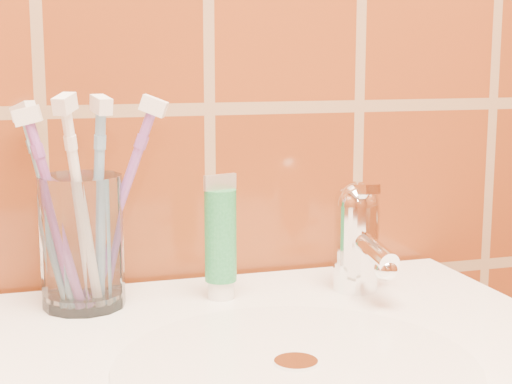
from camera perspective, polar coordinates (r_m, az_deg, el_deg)
name	(u,v)px	position (r m, az deg, el deg)	size (l,w,h in m)	color
glass_tumbler	(82,242)	(0.80, -12.52, -3.54)	(0.08, 0.08, 0.13)	white
toothpaste_tube	(221,241)	(0.81, -2.59, -3.58)	(0.04, 0.03, 0.13)	white
faucet	(358,233)	(0.84, 7.43, -3.00)	(0.05, 0.11, 0.12)	white
toothbrush_0	(81,208)	(0.77, -12.64, -1.11)	(0.05, 0.06, 0.22)	white
toothbrush_1	(56,212)	(0.79, -14.33, -1.42)	(0.07, 0.03, 0.21)	#8B4DA5
toothbrush_2	(120,204)	(0.80, -9.87, -0.85)	(0.09, 0.05, 0.22)	#7F489A
toothbrush_3	(98,205)	(0.79, -11.42, -0.97)	(0.03, 0.06, 0.22)	#6E9EC4
toothbrush_4	(50,207)	(0.81, -14.75, -1.07)	(0.06, 0.07, 0.21)	#70AAC8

